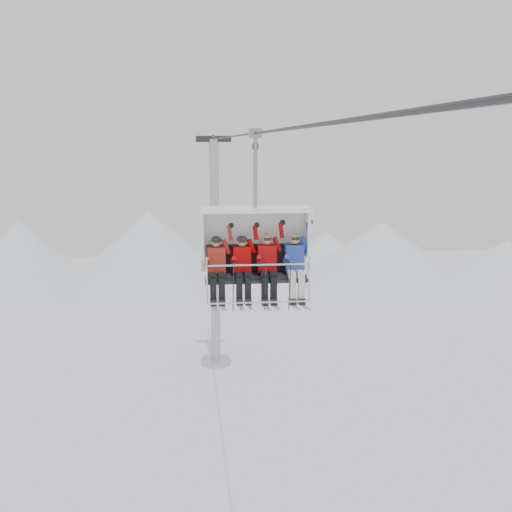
{
  "coord_description": "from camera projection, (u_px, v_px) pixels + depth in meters",
  "views": [
    {
      "loc": [
        -1.64,
        -14.86,
        13.08
      ],
      "look_at": [
        0.0,
        0.0,
        10.44
      ],
      "focal_mm": 45.0,
      "sensor_mm": 36.0,
      "label": 1
    }
  ],
  "objects": [
    {
      "name": "lift_tower_right",
      "position": [
        215.0,
        269.0,
        37.53
      ],
      "size": [
        2.0,
        1.8,
        13.48
      ],
      "color": "#A6A9AE",
      "rests_on": "ground"
    },
    {
      "name": "haul_cable",
      "position": [
        256.0,
        133.0,
        14.69
      ],
      "size": [
        0.06,
        50.0,
        0.06
      ],
      "primitive_type": "cylinder",
      "rotation": [
        1.57,
        0.0,
        0.0
      ],
      "color": "#29292E",
      "rests_on": "lift_tower_left"
    },
    {
      "name": "ridgeline",
      "position": [
        187.0,
        259.0,
        57.49
      ],
      "size": [
        72.0,
        21.0,
        7.0
      ],
      "color": "white",
      "rests_on": "ground"
    },
    {
      "name": "skier_center_left",
      "position": [
        242.0,
        265.0,
        15.14
      ],
      "size": [
        0.42,
        1.69,
        1.67
      ],
      "color": "#C30304",
      "rests_on": "chairlift_carrier"
    },
    {
      "name": "chairlift_carrier",
      "position": [
        255.0,
        243.0,
        15.39
      ],
      "size": [
        2.59,
        1.17,
        3.98
      ],
      "color": "black",
      "rests_on": "haul_cable"
    },
    {
      "name": "skier_far_left",
      "position": [
        217.0,
        266.0,
        15.07
      ],
      "size": [
        0.42,
        1.69,
        1.68
      ],
      "color": "#A9271A",
      "rests_on": "chairlift_carrier"
    },
    {
      "name": "skier_center_right",
      "position": [
        267.0,
        264.0,
        15.2
      ],
      "size": [
        0.44,
        1.69,
        1.74
      ],
      "color": "#AA070B",
      "rests_on": "chairlift_carrier"
    },
    {
      "name": "skier_far_right",
      "position": [
        295.0,
        263.0,
        15.27
      ],
      "size": [
        0.44,
        1.69,
        1.74
      ],
      "color": "#2844A4",
      "rests_on": "chairlift_carrier"
    }
  ]
}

